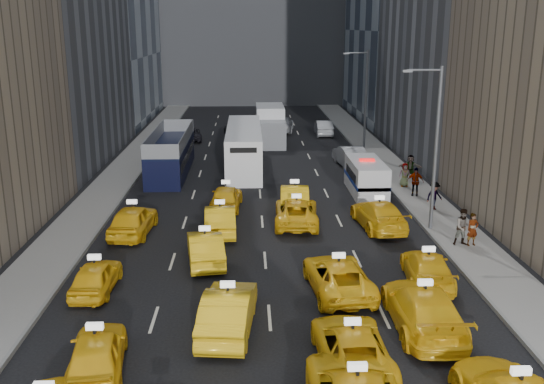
{
  "coord_description": "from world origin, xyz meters",
  "views": [
    {
      "loc": [
        -0.75,
        -19.51,
        11.05
      ],
      "look_at": [
        0.54,
        13.21,
        2.0
      ],
      "focal_mm": 40.0,
      "sensor_mm": 36.0,
      "label": 1
    }
  ],
  "objects_px": {
    "pedestrian_0": "(473,229)",
    "city_bus": "(244,148)",
    "double_decker": "(171,152)",
    "nypd_van": "(366,178)",
    "box_truck": "(270,125)"
  },
  "relations": [
    {
      "from": "nypd_van",
      "to": "double_decker",
      "type": "bearing_deg",
      "value": 154.07
    },
    {
      "from": "double_decker",
      "to": "box_truck",
      "type": "xyz_separation_m",
      "value": [
        8.08,
        11.96,
        0.11
      ]
    },
    {
      "from": "double_decker",
      "to": "pedestrian_0",
      "type": "distance_m",
      "value": 24.33
    },
    {
      "from": "nypd_van",
      "to": "double_decker",
      "type": "xyz_separation_m",
      "value": [
        -13.91,
        6.35,
        0.54
      ]
    },
    {
      "from": "box_truck",
      "to": "double_decker",
      "type": "bearing_deg",
      "value": -124.54
    },
    {
      "from": "double_decker",
      "to": "city_bus",
      "type": "height_order",
      "value": "city_bus"
    },
    {
      "from": "box_truck",
      "to": "pedestrian_0",
      "type": "xyz_separation_m",
      "value": [
        9.24,
        -29.02,
        -0.73
      ]
    },
    {
      "from": "pedestrian_0",
      "to": "nypd_van",
      "type": "bearing_deg",
      "value": 94.92
    },
    {
      "from": "pedestrian_0",
      "to": "box_truck",
      "type": "bearing_deg",
      "value": 94.9
    },
    {
      "from": "city_bus",
      "to": "box_truck",
      "type": "height_order",
      "value": "box_truck"
    },
    {
      "from": "box_truck",
      "to": "pedestrian_0",
      "type": "distance_m",
      "value": 30.47
    },
    {
      "from": "double_decker",
      "to": "nypd_van",
      "type": "bearing_deg",
      "value": -19.79
    },
    {
      "from": "box_truck",
      "to": "nypd_van",
      "type": "bearing_deg",
      "value": -72.84
    },
    {
      "from": "double_decker",
      "to": "box_truck",
      "type": "bearing_deg",
      "value": 60.7
    },
    {
      "from": "pedestrian_0",
      "to": "city_bus",
      "type": "bearing_deg",
      "value": 109.43
    }
  ]
}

